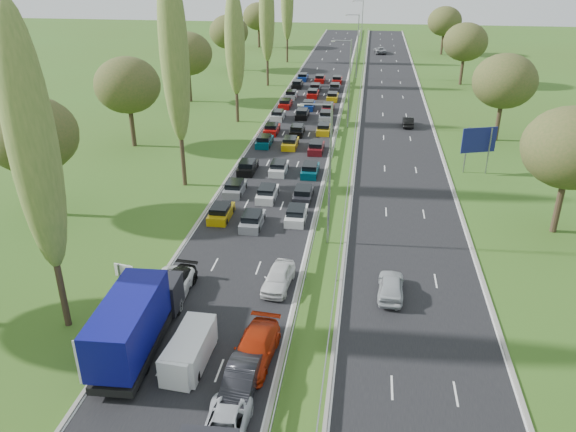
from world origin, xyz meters
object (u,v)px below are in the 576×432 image
at_px(near_car_3, 175,284).
at_px(info_sign, 124,274).
at_px(white_van_front, 192,346).
at_px(white_van_rear, 189,350).
at_px(blue_lorry, 136,321).
at_px(near_car_2, 170,288).
at_px(direction_sign, 479,142).

height_order(near_car_3, info_sign, info_sign).
xyz_separation_m(white_van_front, white_van_rear, (-0.08, -0.30, -0.02)).
relative_size(blue_lorry, white_van_front, 2.05).
bearing_deg(white_van_front, near_car_2, 120.73).
height_order(white_van_rear, direction_sign, direction_sign).
relative_size(near_car_3, white_van_front, 1.02).
distance_m(near_car_2, white_van_rear, 7.46).
relative_size(white_van_rear, direction_sign, 0.90).
height_order(blue_lorry, white_van_front, blue_lorry).
height_order(near_car_2, direction_sign, direction_sign).
distance_m(blue_lorry, info_sign, 7.30).
bearing_deg(white_van_rear, white_van_front, 80.03).
bearing_deg(direction_sign, near_car_3, -131.45).
height_order(blue_lorry, direction_sign, direction_sign).
xyz_separation_m(near_car_3, direction_sign, (25.10, 28.41, 2.84)).
distance_m(near_car_2, blue_lorry, 5.97).
distance_m(near_car_2, direction_sign, 38.62).
distance_m(blue_lorry, white_van_front, 3.78).
xyz_separation_m(near_car_3, white_van_rear, (3.32, -7.22, 0.24)).
xyz_separation_m(blue_lorry, info_sign, (-3.53, 6.35, -0.76)).
bearing_deg(info_sign, blue_lorry, -60.90).
bearing_deg(info_sign, white_van_front, -43.79).
bearing_deg(white_van_rear, info_sign, 139.44).
xyz_separation_m(near_car_2, white_van_rear, (3.51, -6.58, 0.18)).
bearing_deg(direction_sign, blue_lorry, -125.93).
distance_m(blue_lorry, white_van_rear, 3.76).
relative_size(near_car_3, blue_lorry, 0.50).
bearing_deg(near_car_3, white_van_rear, -60.44).
xyz_separation_m(blue_lorry, direction_sign, (25.27, 34.87, 1.44)).
bearing_deg(blue_lorry, white_van_front, -9.97).
bearing_deg(white_van_front, white_van_rear, -103.80).
height_order(blue_lorry, info_sign, blue_lorry).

